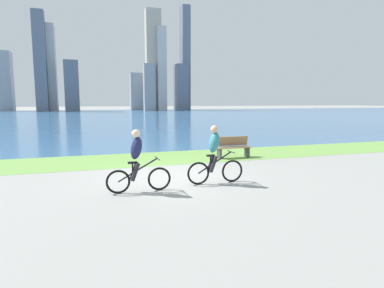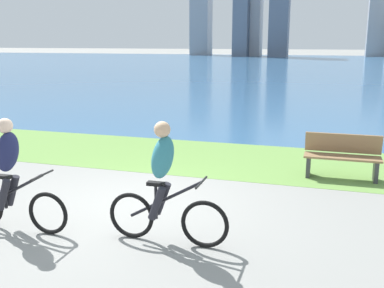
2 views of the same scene
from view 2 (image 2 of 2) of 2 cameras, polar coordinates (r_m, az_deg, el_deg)
name	(u,v)px [view 2 (image 2 of 2)]	position (r m, az deg, el deg)	size (l,w,h in m)	color
ground_plane	(131,206)	(7.78, -7.74, -7.81)	(300.00, 300.00, 0.00)	gray
grass_strip_bayside	(192,156)	(10.95, -0.04, -1.54)	(120.00, 3.30, 0.01)	#6B9947
bay_water_surface	(301,66)	(52.30, 13.67, 9.57)	(300.00, 80.70, 0.00)	#386693
cyclist_lead	(164,184)	(6.13, -3.54, -5.13)	(1.74, 0.52, 1.71)	black
cyclist_trailing	(10,175)	(7.05, -22.01, -3.72)	(1.73, 0.52, 1.68)	black
bench_near_path	(342,156)	(9.63, 18.49, -1.51)	(1.50, 0.47, 0.90)	olive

